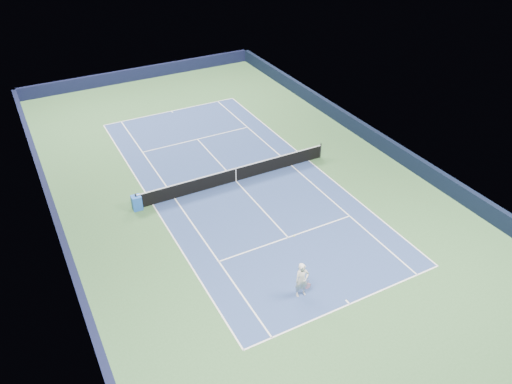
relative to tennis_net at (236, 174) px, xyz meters
name	(u,v)px	position (x,y,z in m)	size (l,w,h in m)	color
ground	(236,181)	(0.00, 0.00, -0.50)	(40.00, 40.00, 0.00)	#345C32
wall_far	(141,73)	(0.00, 19.82, 0.05)	(22.00, 0.35, 1.10)	black
wall_right	(372,136)	(10.82, 0.00, 0.05)	(0.35, 40.00, 1.10)	black
wall_left	(57,223)	(-10.82, 0.00, 0.05)	(0.35, 40.00, 1.10)	black
court_surface	(236,181)	(0.00, 0.00, -0.50)	(10.97, 23.77, 0.01)	navy
baseline_far	(171,111)	(0.00, 11.88, -0.50)	(10.97, 0.08, 0.00)	white
baseline_near	(350,304)	(0.00, -11.88, -0.50)	(10.97, 0.08, 0.00)	white
sideline_doubles_right	(309,160)	(5.49, 0.00, -0.50)	(0.08, 23.77, 0.00)	white
sideline_doubles_left	(153,205)	(-5.49, 0.00, -0.50)	(0.08, 23.77, 0.00)	white
sideline_singles_right	(291,165)	(4.12, 0.00, -0.50)	(0.08, 23.77, 0.00)	white
sideline_singles_left	(175,198)	(-4.12, 0.00, -0.50)	(0.08, 23.77, 0.00)	white
service_line_far	(197,139)	(0.00, 6.40, -0.50)	(8.23, 0.08, 0.00)	white
service_line_near	(288,237)	(0.00, -6.40, -0.50)	(8.23, 0.08, 0.00)	white
center_service_line	(236,181)	(0.00, 0.00, -0.50)	(0.08, 12.80, 0.00)	white
center_mark_far	(172,112)	(0.00, 11.73, -0.50)	(0.08, 0.30, 0.00)	white
center_mark_near	(348,302)	(0.00, -11.73, -0.50)	(0.08, 0.30, 0.00)	white
tennis_net	(236,174)	(0.00, 0.00, 0.00)	(12.90, 0.10, 1.07)	black
sponsor_cube	(137,203)	(-6.40, -0.01, -0.05)	(0.60, 0.52, 0.90)	blue
tennis_player	(302,280)	(-1.66, -10.32, 0.43)	(0.85, 1.29, 2.82)	silver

